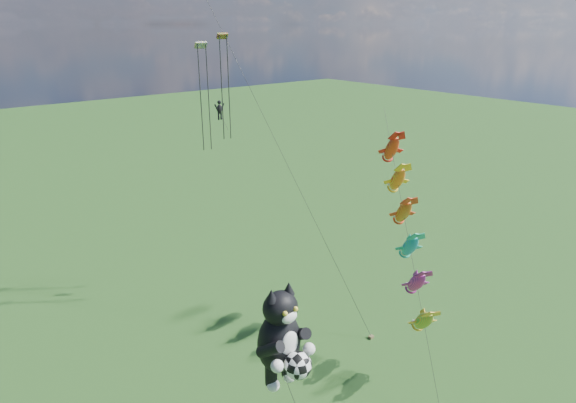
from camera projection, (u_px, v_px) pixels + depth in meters
cat_kite_rig at (282, 338)px, 24.61m from camera, size 2.99×4.31×12.05m
fish_windsock_rig at (407, 229)px, 35.29m from camera, size 8.59×13.58×17.80m
parafoil_rig at (222, 101)px, 40.61m from camera, size 5.66×16.85×27.53m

